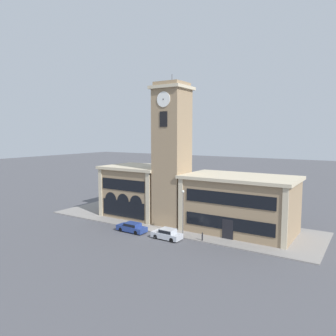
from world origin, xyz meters
TOP-DOWN VIEW (x-y plane):
  - ground_plane at (0.00, 0.00)m, footprint 300.00×300.00m
  - sidewalk_kerb at (0.00, 6.61)m, footprint 43.38×13.22m
  - clock_tower at (-0.00, 4.98)m, footprint 5.21×5.21m
  - town_hall_left_wing at (-7.83, 6.94)m, footprint 11.25×9.19m
  - town_hall_right_wing at (10.12, 6.95)m, footprint 15.83×9.19m
  - parked_car_near at (-2.78, -1.35)m, footprint 4.54×1.83m
  - parked_car_mid at (3.19, -1.35)m, footprint 4.15×1.83m
  - street_lamp at (4.57, 0.48)m, footprint 0.36×0.36m
  - bollard at (7.59, 0.31)m, footprint 0.18×0.18m

SIDE VIEW (x-z plane):
  - ground_plane at x=0.00m, z-range 0.00..0.00m
  - sidewalk_kerb at x=0.00m, z-range 0.00..0.15m
  - bollard at x=7.59m, z-range 0.14..1.20m
  - parked_car_near at x=-2.78m, z-range 0.03..1.38m
  - parked_car_mid at x=3.19m, z-range 0.02..1.46m
  - town_hall_right_wing at x=10.12m, z-range 0.03..8.14m
  - street_lamp at x=4.57m, z-range 1.08..7.43m
  - town_hall_left_wing at x=-7.83m, z-range 0.03..8.60m
  - clock_tower at x=0.00m, z-range -0.55..22.22m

